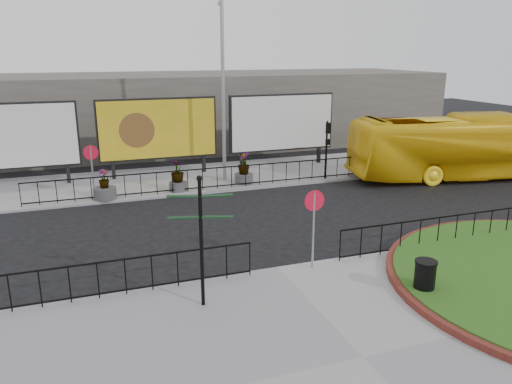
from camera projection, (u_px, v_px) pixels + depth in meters
name	position (u px, v px, depth m)	size (l,w,h in m)	color
ground	(277.00, 270.00, 15.45)	(90.00, 90.00, 0.00)	black
pavement_near	(363.00, 359.00, 10.91)	(30.00, 10.00, 0.12)	gray
pavement_far	(192.00, 178.00, 26.30)	(44.00, 6.00, 0.12)	gray
railing_near_left	(70.00, 284.00, 13.06)	(10.00, 0.10, 1.10)	black
railing_near_right	(456.00, 229.00, 17.10)	(9.00, 0.10, 1.10)	black
railing_far	(224.00, 177.00, 24.02)	(18.00, 0.10, 1.10)	black
speed_sign_far	(92.00, 161.00, 21.83)	(0.64, 0.07, 2.47)	gray
speed_sign_near	(314.00, 212.00, 14.89)	(0.64, 0.07, 2.47)	gray
billboard_left	(10.00, 137.00, 23.74)	(6.20, 0.31, 4.10)	black
billboard_mid	(158.00, 129.00, 26.00)	(6.20, 0.31, 4.10)	black
billboard_right	(282.00, 123.00, 28.27)	(6.20, 0.31, 4.10)	black
lamp_post	(223.00, 87.00, 24.58)	(0.74, 0.18, 9.23)	gray
signal_pole_a	(327.00, 141.00, 25.44)	(0.22, 0.26, 3.00)	black
signal_pole_b	(378.00, 138.00, 26.41)	(0.22, 0.26, 3.00)	black
building_backdrop	(159.00, 111.00, 34.69)	(40.00, 10.00, 5.00)	#615A54
fingerpost_sign	(201.00, 229.00, 12.56)	(1.63, 0.68, 3.51)	black
litter_bin	(425.00, 278.00, 13.53)	(0.61, 0.61, 1.00)	black
bus	(464.00, 147.00, 26.17)	(2.83, 12.08, 3.37)	yellow
planter_a	(105.00, 189.00, 22.34)	(1.01, 1.01, 1.37)	#4C4C4F
planter_b	(178.00, 178.00, 23.57)	(0.86, 0.86, 1.52)	#4C4C4F
planter_c	(244.00, 171.00, 24.95)	(0.91, 0.91, 1.58)	#4C4C4F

